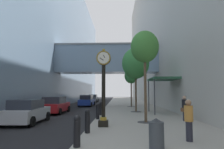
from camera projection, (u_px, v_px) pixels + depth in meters
name	position (u px, v px, depth m)	size (l,w,h in m)	color
ground_plane	(107.00, 106.00, 29.98)	(110.00, 110.00, 0.00)	black
sidewalk_right	(129.00, 104.00, 32.87)	(7.19, 80.00, 0.14)	#9E998E
building_block_left	(45.00, 31.00, 34.45)	(23.47, 80.00, 26.15)	#758EA8
building_block_right	(174.00, 16.00, 34.03)	(9.00, 80.00, 31.05)	#B7B2A8
street_clock	(104.00, 83.00, 11.25)	(0.84, 0.55, 4.52)	black
bollard_nearest	(77.00, 130.00, 6.93)	(0.26, 0.26, 1.13)	black
bollard_second	(87.00, 120.00, 9.30)	(0.26, 0.26, 1.13)	black
bollard_fourth	(98.00, 111.00, 14.05)	(0.26, 0.26, 1.13)	black
bollard_fifth	(101.00, 108.00, 16.42)	(0.26, 0.26, 1.13)	black
bollard_sixth	(103.00, 106.00, 18.79)	(0.26, 0.26, 1.13)	black
street_tree_near	(145.00, 48.00, 12.99)	(1.87, 1.87, 6.08)	#333335
street_tree_mid_near	(136.00, 63.00, 19.74)	(2.76, 2.76, 6.48)	#333335
street_tree_mid_far	(131.00, 76.00, 26.43)	(1.82, 1.82, 5.22)	#333335
trash_bin	(156.00, 133.00, 6.68)	(0.53, 0.53, 1.05)	#383D42
pedestrian_walking	(184.00, 108.00, 13.16)	(0.52, 0.47, 1.70)	#23232D
pedestrian_by_clock	(189.00, 119.00, 7.75)	(0.38, 0.38, 1.65)	#23232D
storefront_awning	(162.00, 80.00, 18.44)	(2.40, 3.60, 3.30)	#235138
car_blue_near	(87.00, 101.00, 29.25)	(2.10, 4.63, 1.67)	navy
car_grey_mid	(93.00, 98.00, 41.47)	(2.01, 4.44, 1.61)	slate
car_silver_far	(27.00, 112.00, 12.97)	(2.09, 4.11, 1.61)	#B7BABF
car_red_trailing	(55.00, 105.00, 19.22)	(2.09, 4.50, 1.64)	#AD191E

